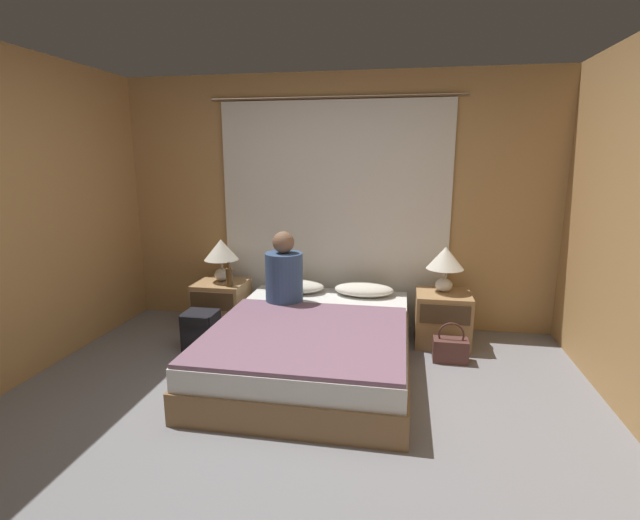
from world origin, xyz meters
The scene contains 15 objects.
ground_plane centered at (0.00, 0.00, 0.00)m, with size 16.00×16.00×0.00m, color gray.
wall_back centered at (0.00, 2.11, 1.25)m, with size 4.43×0.06×2.50m.
curtain_panel centered at (0.00, 2.05, 1.13)m, with size 2.47×0.03×2.27m.
bed centered at (0.00, 0.97, 0.19)m, with size 1.54×2.06×0.39m.
nightstand_left centered at (-1.08, 1.68, 0.24)m, with size 0.49×0.47×0.49m.
nightstand_right centered at (1.08, 1.68, 0.24)m, with size 0.49×0.47×0.49m.
lamp_left centered at (-1.08, 1.73, 0.78)m, with size 0.34×0.34×0.42m.
lamp_right centered at (1.08, 1.73, 0.78)m, with size 0.34×0.34×0.42m.
pillow_left centered at (-0.34, 1.79, 0.45)m, with size 0.57×0.34×0.12m.
pillow_right centered at (0.34, 1.79, 0.45)m, with size 0.57×0.34×0.12m.
blanket_on_bed centered at (0.00, 0.68, 0.41)m, with size 1.48×1.42×0.03m.
person_left_in_bed centered at (-0.36, 1.42, 0.67)m, with size 0.34×0.34×0.66m.
beer_bottle_on_left_stand centered at (-0.93, 1.54, 0.58)m, with size 0.06×0.06×0.24m.
backpack_on_floor centered at (-1.07, 1.15, 0.20)m, with size 0.29×0.27×0.35m.
handbag_on_floor centered at (1.12, 1.29, 0.11)m, with size 0.29×0.16×0.35m.
Camera 1 is at (0.69, -2.52, 1.70)m, focal length 26.00 mm.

